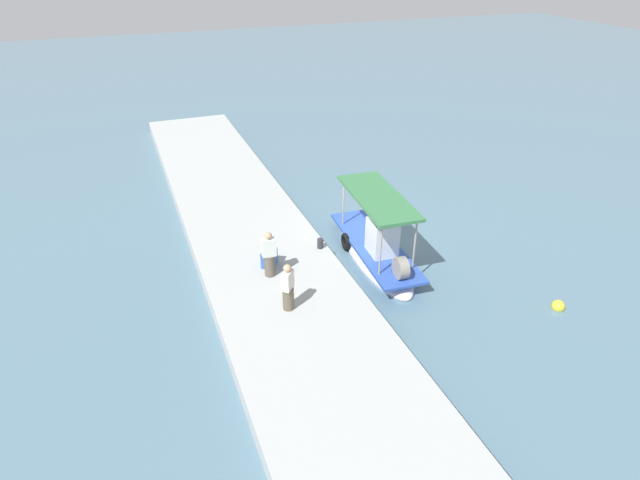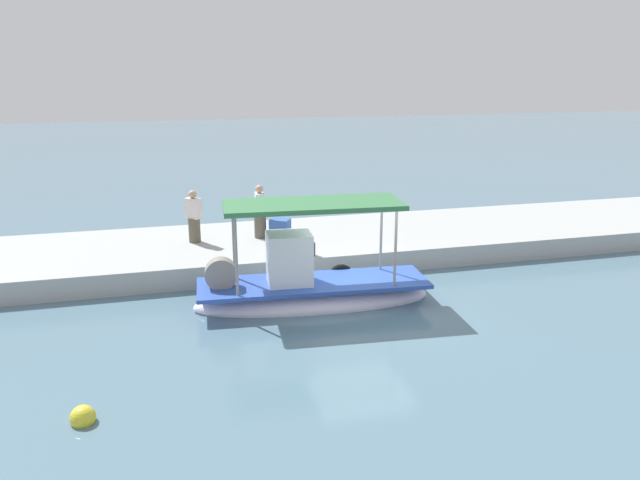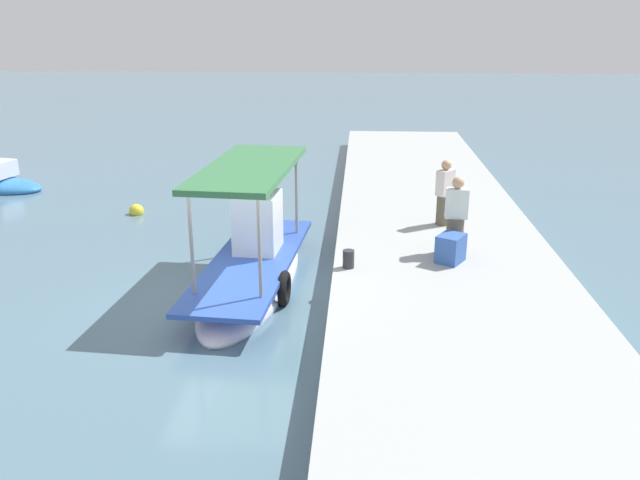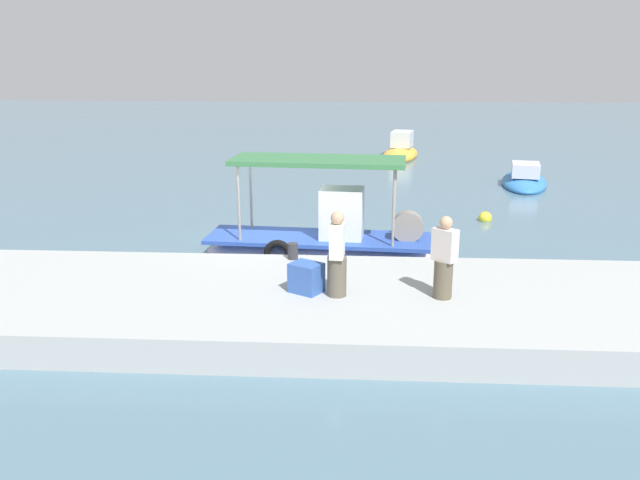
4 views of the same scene
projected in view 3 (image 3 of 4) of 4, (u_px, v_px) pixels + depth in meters
ground_plane at (227, 306)px, 13.26m from camera, size 120.00×120.00×0.00m
dock_quay at (455, 298)px, 12.89m from camera, size 36.00×4.87×0.63m
main_fishing_boat at (254, 264)px, 14.29m from camera, size 6.23×2.15×3.02m
fisherman_near_bollard at (445, 196)px, 16.17m from camera, size 0.52×0.51×1.64m
fisherman_by_crate at (456, 219)px, 14.21m from camera, size 0.40×0.50×1.70m
mooring_bollard at (348, 259)px, 13.50m from camera, size 0.24×0.24×0.38m
cargo_crate at (451, 248)px, 13.80m from camera, size 0.76×0.71×0.60m
marker_buoy at (136, 211)px, 19.46m from camera, size 0.44×0.44×0.44m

